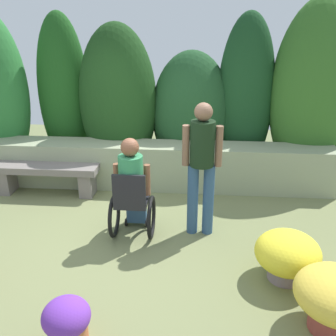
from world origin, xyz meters
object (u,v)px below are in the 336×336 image
person_in_wheelchair (132,191)px  flower_pot_small_foreground (67,322)px  stone_bench (46,173)px  flower_pot_red_accent (287,255)px  person_standing_companion (202,161)px

person_in_wheelchair → flower_pot_small_foreground: (-0.25, -1.85, -0.37)m
person_in_wheelchair → flower_pot_small_foreground: 1.91m
stone_bench → flower_pot_red_accent: bearing=-32.9°
stone_bench → person_in_wheelchair: bearing=-39.3°
person_in_wheelchair → flower_pot_small_foreground: bearing=-103.1°
person_in_wheelchair → stone_bench: bearing=138.9°
stone_bench → flower_pot_small_foreground: stone_bench is taller
flower_pot_red_accent → flower_pot_small_foreground: size_ratio=1.46×
person_standing_companion → flower_pot_small_foreground: bearing=-120.9°
flower_pot_red_accent → person_in_wheelchair: bearing=157.0°
person_in_wheelchair → person_standing_companion: person_standing_companion is taller
person_standing_companion → stone_bench: bearing=155.7°
person_standing_companion → flower_pot_red_accent: person_standing_companion is taller
flower_pot_red_accent → person_standing_companion: bearing=136.3°
flower_pot_red_accent → flower_pot_small_foreground: flower_pot_red_accent is taller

